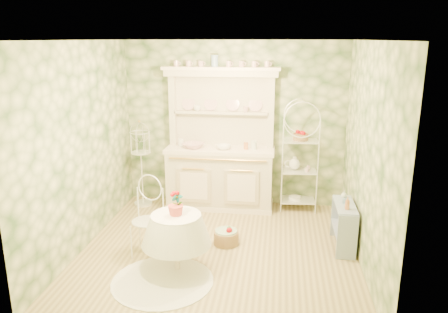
# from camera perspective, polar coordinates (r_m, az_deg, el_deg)

# --- Properties ---
(floor) EXTENTS (3.60, 3.60, 0.00)m
(floor) POSITION_cam_1_polar(r_m,az_deg,el_deg) (5.95, -0.64, -12.02)
(floor) COLOR tan
(floor) RESTS_ON ground
(ceiling) EXTENTS (3.60, 3.60, 0.00)m
(ceiling) POSITION_cam_1_polar(r_m,az_deg,el_deg) (5.29, -0.73, 14.96)
(ceiling) COLOR white
(ceiling) RESTS_ON floor
(wall_left) EXTENTS (3.60, 3.60, 0.00)m
(wall_left) POSITION_cam_1_polar(r_m,az_deg,el_deg) (5.99, -18.00, 1.19)
(wall_left) COLOR beige
(wall_left) RESTS_ON floor
(wall_right) EXTENTS (3.60, 3.60, 0.00)m
(wall_right) POSITION_cam_1_polar(r_m,az_deg,el_deg) (5.52, 18.17, 0.02)
(wall_right) COLOR beige
(wall_right) RESTS_ON floor
(wall_back) EXTENTS (3.60, 3.60, 0.00)m
(wall_back) POSITION_cam_1_polar(r_m,az_deg,el_deg) (7.21, 1.34, 4.22)
(wall_back) COLOR beige
(wall_back) RESTS_ON floor
(wall_front) EXTENTS (3.60, 3.60, 0.00)m
(wall_front) POSITION_cam_1_polar(r_m,az_deg,el_deg) (3.78, -4.56, -6.16)
(wall_front) COLOR beige
(wall_front) RESTS_ON floor
(kitchen_dresser) EXTENTS (1.87, 0.61, 2.29)m
(kitchen_dresser) POSITION_cam_1_polar(r_m,az_deg,el_deg) (7.00, -0.54, 2.19)
(kitchen_dresser) COLOR beige
(kitchen_dresser) RESTS_ON floor
(bakers_rack) EXTENTS (0.57, 0.42, 1.74)m
(bakers_rack) POSITION_cam_1_polar(r_m,az_deg,el_deg) (7.10, 9.86, -0.13)
(bakers_rack) COLOR white
(bakers_rack) RESTS_ON floor
(side_shelf) EXTENTS (0.27, 0.72, 0.61)m
(side_shelf) POSITION_cam_1_polar(r_m,az_deg,el_deg) (6.10, 15.35, -8.72)
(side_shelf) COLOR #95A6C6
(side_shelf) RESTS_ON floor
(round_table) EXTENTS (0.60, 0.60, 0.62)m
(round_table) POSITION_cam_1_polar(r_m,az_deg,el_deg) (5.38, -6.18, -11.53)
(round_table) COLOR white
(round_table) RESTS_ON floor
(cafe_chair) EXTENTS (0.54, 0.54, 0.97)m
(cafe_chair) POSITION_cam_1_polar(r_m,az_deg,el_deg) (5.73, -9.99, -8.01)
(cafe_chair) COLOR white
(cafe_chair) RESTS_ON floor
(birdcage_stand) EXTENTS (0.37, 0.37, 1.53)m
(birdcage_stand) POSITION_cam_1_polar(r_m,az_deg,el_deg) (7.32, -10.76, -0.59)
(birdcage_stand) COLOR white
(birdcage_stand) RESTS_ON floor
(floor_basket) EXTENTS (0.40, 0.40, 0.22)m
(floor_basket) POSITION_cam_1_polar(r_m,az_deg,el_deg) (6.05, 0.28, -10.39)
(floor_basket) COLOR #98764C
(floor_basket) RESTS_ON floor
(lace_rug) EXTENTS (1.38, 1.38, 0.01)m
(lace_rug) POSITION_cam_1_polar(r_m,az_deg,el_deg) (5.30, -8.02, -15.82)
(lace_rug) COLOR white
(lace_rug) RESTS_ON floor
(bowl_floral) EXTENTS (0.44, 0.44, 0.08)m
(bowl_floral) POSITION_cam_1_polar(r_m,az_deg,el_deg) (7.06, -4.02, 1.18)
(bowl_floral) COLOR white
(bowl_floral) RESTS_ON kitchen_dresser
(bowl_white) EXTENTS (0.30, 0.30, 0.07)m
(bowl_white) POSITION_cam_1_polar(r_m,az_deg,el_deg) (6.95, -0.05, 1.00)
(bowl_white) COLOR white
(bowl_white) RESTS_ON kitchen_dresser
(cup_left) EXTENTS (0.15, 0.15, 0.09)m
(cup_left) POSITION_cam_1_polar(r_m,az_deg,el_deg) (7.13, -3.51, 6.20)
(cup_left) COLOR white
(cup_left) RESTS_ON kitchen_dresser
(cup_right) EXTENTS (0.12, 0.12, 0.09)m
(cup_right) POSITION_cam_1_polar(r_m,az_deg,el_deg) (7.03, 2.87, 6.08)
(cup_right) COLOR white
(cup_right) RESTS_ON kitchen_dresser
(potted_geranium) EXTENTS (0.14, 0.10, 0.27)m
(potted_geranium) POSITION_cam_1_polar(r_m,az_deg,el_deg) (5.18, -6.14, -6.09)
(potted_geranium) COLOR #3F7238
(potted_geranium) RESTS_ON round_table
(bottle_amber) EXTENTS (0.07, 0.07, 0.16)m
(bottle_amber) POSITION_cam_1_polar(r_m,az_deg,el_deg) (5.79, 15.81, -6.04)
(bottle_amber) COLOR #C47440
(bottle_amber) RESTS_ON side_shelf
(bottle_blue) EXTENTS (0.05, 0.05, 0.09)m
(bottle_blue) POSITION_cam_1_polar(r_m,az_deg,el_deg) (5.99, 15.44, -5.59)
(bottle_blue) COLOR #7FA1C8
(bottle_blue) RESTS_ON side_shelf
(bottle_glass) EXTENTS (0.08, 0.08, 0.10)m
(bottle_glass) POSITION_cam_1_polar(r_m,az_deg,el_deg) (6.21, 15.40, -4.90)
(bottle_glass) COLOR silver
(bottle_glass) RESTS_ON side_shelf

